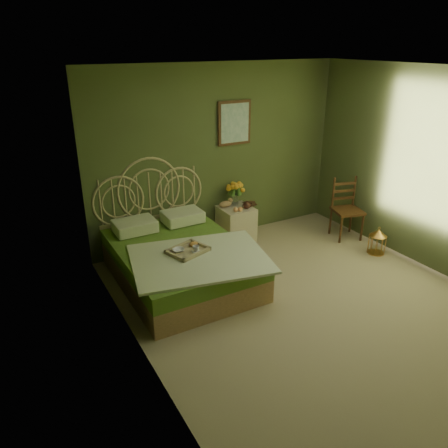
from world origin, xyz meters
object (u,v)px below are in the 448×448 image
bed (179,258)px  birdcage (377,242)px  chair (344,205)px  nightstand (236,218)px

bed → birdcage: (2.80, -0.71, -0.12)m
bed → birdcage: bearing=-14.3°
birdcage → bed: bearing=165.7°
bed → birdcage: size_ratio=6.06×
chair → birdcage: bearing=-73.8°
nightstand → birdcage: size_ratio=2.59×
nightstand → chair: 1.70m
bed → chair: bearing=0.1°
birdcage → chair: bearing=90.0°
bed → nightstand: bearing=29.1°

